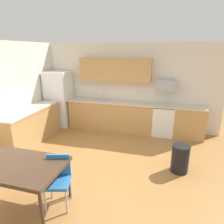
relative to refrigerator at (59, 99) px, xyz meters
name	(u,v)px	position (x,y,z in m)	size (l,w,h in m)	color
ground_plane	(100,169)	(2.18, -2.22, -0.91)	(12.00, 12.00, 0.00)	#9E6B38
wall_back	(126,87)	(2.18, 0.43, 0.44)	(5.80, 0.10, 2.70)	silver
cabinet_run_back	(111,116)	(1.78, 0.08, -0.46)	(2.69, 0.60, 0.90)	tan
cabinet_run_back_right	(189,122)	(4.15, 0.08, -0.46)	(0.86, 0.60, 0.90)	tan
cabinet_run_left	(31,126)	(-0.12, -1.42, -0.46)	(0.60, 2.00, 0.90)	tan
countertop_back	(123,102)	(2.18, 0.08, 0.01)	(4.80, 0.64, 0.04)	beige
countertop_left	(28,110)	(-0.12, -1.42, 0.01)	(0.64, 2.00, 0.04)	beige
upper_cabinets_back	(115,70)	(1.88, 0.21, 0.99)	(2.20, 0.34, 0.70)	tan
refrigerator	(59,99)	(0.00, 0.00, 0.00)	(0.76, 0.70, 1.82)	white
oven_range	(163,120)	(3.42, 0.08, -0.45)	(0.60, 0.60, 0.91)	white
microwave	(166,85)	(3.42, 0.18, 0.59)	(0.54, 0.36, 0.32)	#9EA0A5
sink_basin	(102,102)	(1.49, 0.08, -0.03)	(0.48, 0.40, 0.14)	#A5A8AD
sink_faucet	(104,96)	(1.49, 0.26, 0.13)	(0.02, 0.02, 0.24)	#B2B5BA
dining_table	(19,168)	(1.31, -3.53, -0.20)	(1.40, 0.90, 0.77)	#422D1E
chair_near_table	(58,177)	(1.85, -3.32, -0.40)	(0.49, 0.49, 0.85)	#2D72B7
trash_bin	(180,159)	(3.84, -1.83, -0.61)	(0.36, 0.36, 0.60)	black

